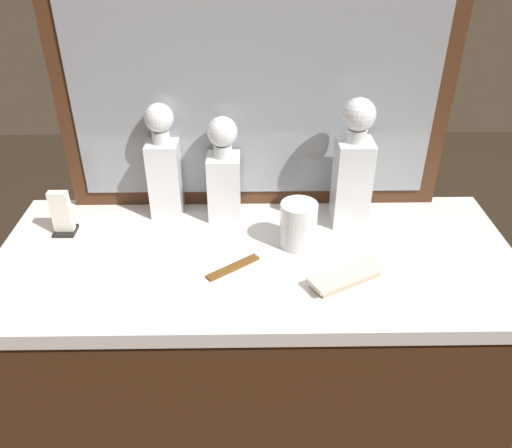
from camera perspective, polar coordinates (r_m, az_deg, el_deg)
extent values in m
cube|color=#472816|center=(1.51, 0.00, -18.72)|extent=(1.14, 0.49, 0.92)
cube|color=white|center=(1.17, 0.00, -4.00)|extent=(1.17, 0.51, 0.03)
cube|color=#472816|center=(1.24, -0.17, 14.87)|extent=(0.93, 0.03, 0.61)
cube|color=gray|center=(1.23, -0.16, 14.65)|extent=(0.85, 0.01, 0.53)
cube|color=white|center=(1.29, -9.99, 4.97)|extent=(0.08, 0.08, 0.19)
cube|color=#9E5619|center=(1.31, -9.84, 3.51)|extent=(0.06, 0.06, 0.12)
cylinder|color=white|center=(1.24, -10.47, 9.48)|extent=(0.04, 0.04, 0.03)
sphere|color=white|center=(1.23, -10.68, 11.45)|extent=(0.07, 0.07, 0.07)
cube|color=white|center=(1.25, 10.50, 4.48)|extent=(0.08, 0.08, 0.21)
cube|color=#9E5619|center=(1.27, 10.34, 3.07)|extent=(0.07, 0.07, 0.14)
cylinder|color=white|center=(1.20, 11.08, 9.61)|extent=(0.05, 0.05, 0.03)
sphere|color=white|center=(1.18, 11.33, 11.78)|extent=(0.07, 0.07, 0.07)
cube|color=white|center=(1.27, -3.53, 4.14)|extent=(0.08, 0.08, 0.16)
cube|color=#9E5619|center=(1.28, -3.48, 3.00)|extent=(0.07, 0.07, 0.10)
cylinder|color=white|center=(1.23, -3.67, 8.10)|extent=(0.04, 0.04, 0.03)
sphere|color=white|center=(1.21, -3.75, 10.14)|extent=(0.07, 0.07, 0.07)
cylinder|color=white|center=(1.17, 4.71, -0.07)|extent=(0.08, 0.08, 0.11)
cylinder|color=silver|center=(1.20, 4.61, -2.01)|extent=(0.08, 0.08, 0.01)
cube|color=#B7A88C|center=(1.10, 9.86, -5.96)|extent=(0.15, 0.11, 0.01)
cube|color=beige|center=(1.09, 9.92, -5.47)|extent=(0.17, 0.13, 0.01)
cube|color=brown|center=(1.12, -2.54, -4.80)|extent=(0.12, 0.09, 0.01)
cube|color=black|center=(1.32, -20.27, -0.72)|extent=(0.05, 0.05, 0.01)
cube|color=white|center=(1.29, -20.69, 1.18)|extent=(0.05, 0.02, 0.11)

